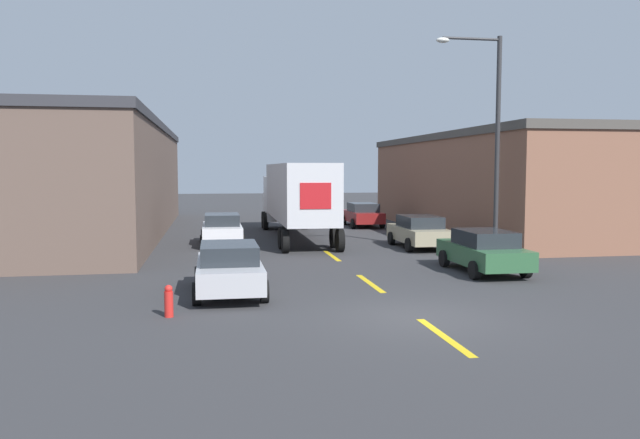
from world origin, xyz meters
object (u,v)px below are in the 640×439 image
Objects in this scene: street_lamp at (491,131)px; fire_hydrant at (169,301)px; parked_car_right_far at (363,214)px; parked_car_right_mid at (419,231)px; parked_car_right_near at (483,250)px; semi_truck at (296,194)px; parked_car_left_far at (222,229)px; parked_car_left_near at (229,268)px.

street_lamp is 11.29× the size of fire_hydrant.
street_lamp is (1.99, -14.20, 4.50)m from parked_car_right_far.
street_lamp is at bearing -57.60° from parked_car_right_mid.
parked_car_right_near is 18.07m from parked_car_right_far.
parked_car_left_far is (-3.94, -2.32, -1.57)m from semi_truck.
street_lamp reaches higher than parked_car_right_far.
parked_car_left_far is at bearing 83.95° from fire_hydrant.
parked_car_left_far is 9.49m from parked_car_right_mid.
semi_truck is 4.83m from parked_car_left_far.
parked_car_right_mid is at bearing -90.00° from parked_car_right_far.
parked_car_right_mid is (9.07, 9.42, 0.00)m from parked_car_left_near.
parked_car_right_near is 1.00× the size of parked_car_left_near.
parked_car_left_far is 0.48× the size of street_lamp.
parked_car_right_near is 11.78m from fire_hydrant.
parked_car_left_far is 1.00× the size of parked_car_right_mid.
parked_car_right_far is at bearing 49.44° from semi_truck.
parked_car_right_mid is (0.00, 7.01, 0.00)m from parked_car_right_near.
parked_car_left_near and parked_car_right_mid have the same top height.
parked_car_left_far is 5.47× the size of fire_hydrant.
parked_car_right_near and parked_car_left_near have the same top height.
parked_car_right_far and parked_car_right_mid have the same top height.
street_lamp is (1.99, 3.87, 4.50)m from parked_car_right_near.
parked_car_right_near is (5.14, -12.13, -1.57)m from semi_truck.
semi_truck is 16.94× the size of fire_hydrant.
parked_car_right_far is 1.00× the size of parked_car_right_mid.
parked_car_right_mid is (9.07, -2.79, 0.00)m from parked_car_left_far.
parked_car_left_far is at bearing 132.77° from parked_car_right_near.
street_lamp reaches higher than parked_car_left_near.
parked_car_left_near is 22.40m from parked_car_right_far.
parked_car_right_near is 5.47× the size of fire_hydrant.
street_lamp is at bearing -82.00° from parked_car_right_far.
semi_truck reaches higher than parked_car_right_near.
street_lamp reaches higher than parked_car_left_far.
parked_car_right_near is at bearing -47.23° from parked_car_left_far.
street_lamp is (11.07, -5.94, 4.50)m from parked_car_left_far.
semi_truck reaches higher than parked_car_right_mid.
semi_truck is 18.12m from fire_hydrant.
parked_car_right_near reaches higher than fire_hydrant.
parked_car_left_far is (-9.07, 9.81, 0.00)m from parked_car_right_near.
parked_car_right_near is at bearing -90.00° from parked_car_right_mid.
parked_car_right_near is at bearing -66.74° from semi_truck.
parked_car_right_near and parked_car_right_mid have the same top height.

